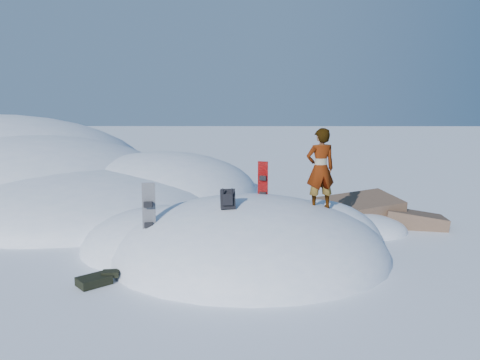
{
  "coord_description": "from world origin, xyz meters",
  "views": [
    {
      "loc": [
        -0.14,
        -11.29,
        3.87
      ],
      "look_at": [
        -0.23,
        0.3,
        1.9
      ],
      "focal_mm": 35.0,
      "sensor_mm": 36.0,
      "label": 1
    }
  ],
  "objects_px": {
    "snowboard_red": "(263,188)",
    "backpack": "(228,199)",
    "snowboard_dark": "(149,217)",
    "person": "(320,169)"
  },
  "relations": [
    {
      "from": "snowboard_red",
      "to": "snowboard_dark",
      "type": "xyz_separation_m",
      "value": [
        -2.69,
        -1.72,
        -0.36
      ]
    },
    {
      "from": "snowboard_red",
      "to": "backpack",
      "type": "xyz_separation_m",
      "value": [
        -0.88,
        -1.65,
        0.04
      ]
    },
    {
      "from": "snowboard_red",
      "to": "person",
      "type": "relative_size",
      "value": 0.73
    },
    {
      "from": "snowboard_red",
      "to": "backpack",
      "type": "bearing_deg",
      "value": -100.97
    },
    {
      "from": "snowboard_red",
      "to": "snowboard_dark",
      "type": "distance_m",
      "value": 3.21
    },
    {
      "from": "backpack",
      "to": "snowboard_red",
      "type": "bearing_deg",
      "value": 54.77
    },
    {
      "from": "snowboard_red",
      "to": "snowboard_dark",
      "type": "height_order",
      "value": "snowboard_red"
    },
    {
      "from": "snowboard_dark",
      "to": "backpack",
      "type": "bearing_deg",
      "value": -2.95
    },
    {
      "from": "snowboard_dark",
      "to": "person",
      "type": "height_order",
      "value": "person"
    },
    {
      "from": "snowboard_red",
      "to": "snowboard_dark",
      "type": "bearing_deg",
      "value": -130.46
    }
  ]
}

